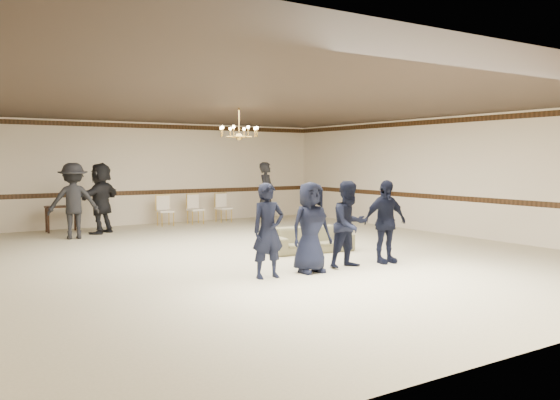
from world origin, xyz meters
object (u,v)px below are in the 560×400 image
(banquet_chair_mid, at_px, (195,209))
(adult_left, at_px, (73,201))
(chandelier, at_px, (239,122))
(settee, at_px, (310,240))
(boy_c, at_px, (350,224))
(adult_right, at_px, (267,193))
(boy_b, at_px, (311,227))
(console_table, at_px, (62,219))
(banquet_chair_left, at_px, (165,211))
(banquet_chair_right, at_px, (224,208))
(boy_d, at_px, (385,222))
(boy_a, at_px, (268,231))
(adult_mid, at_px, (101,198))

(banquet_chair_mid, bearing_deg, adult_left, -165.71)
(chandelier, bearing_deg, settee, -50.94)
(boy_c, height_order, adult_right, adult_right)
(boy_b, distance_m, console_table, 8.94)
(chandelier, relative_size, banquet_chair_left, 1.01)
(boy_b, height_order, adult_left, adult_left)
(console_table, bearing_deg, adult_right, -12.72)
(chandelier, xyz_separation_m, boy_c, (0.60, -3.21, -2.06))
(boy_b, distance_m, boy_c, 0.90)
(settee, bearing_deg, banquet_chair_right, 86.26)
(console_table, bearing_deg, banquet_chair_left, -3.75)
(settee, distance_m, adult_right, 5.79)
(boy_b, bearing_deg, console_table, 107.60)
(boy_d, bearing_deg, chandelier, 121.91)
(banquet_chair_left, bearing_deg, banquet_chair_right, 4.77)
(chandelier, distance_m, banquet_chair_mid, 5.85)
(chandelier, relative_size, boy_a, 0.57)
(banquet_chair_right, bearing_deg, boy_c, -106.66)
(chandelier, height_order, adult_mid, chandelier)
(boy_c, xyz_separation_m, adult_left, (-3.40, 6.94, 0.16))
(adult_mid, xyz_separation_m, banquet_chair_left, (2.16, 0.75, -0.51))
(boy_c, distance_m, banquet_chair_mid, 8.42)
(banquet_chair_right, bearing_deg, adult_left, -169.50)
(boy_a, xyz_separation_m, banquet_chair_mid, (2.46, 8.38, -0.35))
(banquet_chair_mid, relative_size, console_table, 1.06)
(boy_a, bearing_deg, boy_c, 3.77)
(chandelier, bearing_deg, boy_c, -79.41)
(boy_c, relative_size, boy_d, 1.00)
(boy_d, xyz_separation_m, adult_left, (-4.30, 6.94, 0.16))
(boy_b, xyz_separation_m, adult_mid, (-1.60, 7.64, 0.16))
(banquet_chair_left, height_order, banquet_chair_mid, same)
(boy_b, bearing_deg, settee, 56.16)
(boy_b, height_order, boy_d, same)
(boy_d, distance_m, adult_left, 8.16)
(boy_a, relative_size, settee, 0.87)
(adult_left, distance_m, banquet_chair_mid, 4.34)
(banquet_chair_mid, bearing_deg, chandelier, -109.00)
(chandelier, xyz_separation_m, boy_a, (-1.20, -3.21, -2.06))
(boy_a, xyz_separation_m, boy_c, (1.80, 0.00, 0.00))
(boy_b, xyz_separation_m, adult_left, (-2.50, 6.94, 0.16))
(adult_left, height_order, adult_right, same)
(settee, distance_m, adult_left, 6.38)
(boy_b, height_order, banquet_chair_right, boy_b)
(boy_d, height_order, console_table, boy_d)
(banquet_chair_left, relative_size, banquet_chair_right, 1.00)
(settee, relative_size, adult_right, 0.96)
(chandelier, height_order, adult_left, chandelier)
(settee, height_order, adult_left, adult_left)
(chandelier, height_order, boy_c, chandelier)
(boy_c, relative_size, adult_right, 0.84)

